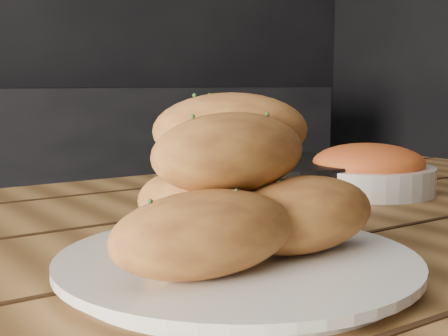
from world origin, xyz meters
TOP-DOWN VIEW (x-y plane):
  - table at (0.39, 0.44)m, footprint 1.37×0.86m
  - plate at (0.21, 0.30)m, footprint 0.31×0.31m
  - bread_rolls at (0.21, 0.30)m, footprint 0.26×0.21m
  - skillet at (0.53, 0.62)m, footprint 0.40×0.27m
  - bowl at (0.61, 0.52)m, footprint 0.19×0.19m

SIDE VIEW (x-z plane):
  - table at x=0.39m, z-range 0.27..1.02m
  - plate at x=0.21m, z-range 0.75..0.77m
  - skillet at x=0.53m, z-range 0.75..0.80m
  - bowl at x=0.61m, z-range 0.75..0.82m
  - bread_rolls at x=0.21m, z-range 0.76..0.89m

